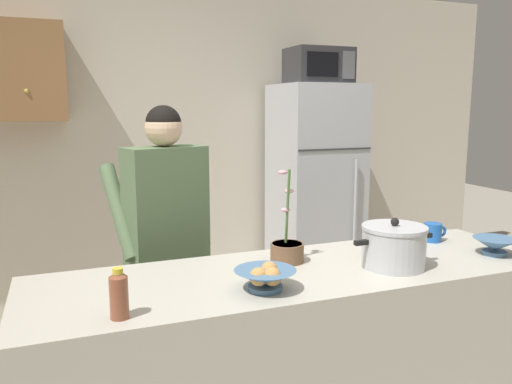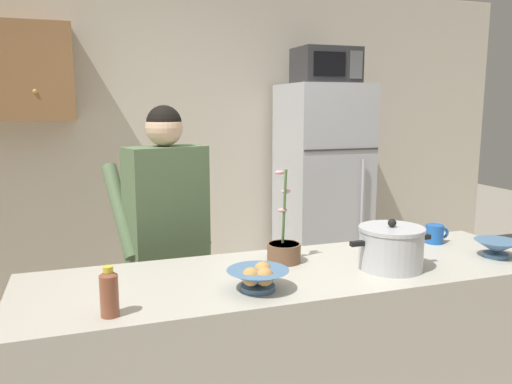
{
  "view_description": "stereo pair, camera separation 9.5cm",
  "coord_description": "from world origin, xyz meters",
  "px_view_note": "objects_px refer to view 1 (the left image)",
  "views": [
    {
      "loc": [
        -0.94,
        -1.88,
        1.61
      ],
      "look_at": [
        0.0,
        0.55,
        1.17
      ],
      "focal_mm": 35.75,
      "sensor_mm": 36.0,
      "label": 1
    },
    {
      "loc": [
        -0.85,
        -1.91,
        1.61
      ],
      "look_at": [
        0.0,
        0.55,
        1.17
      ],
      "focal_mm": 35.75,
      "sensor_mm": 36.0,
      "label": 2
    }
  ],
  "objects_px": {
    "microwave": "(319,66)",
    "empty_bowl": "(495,245)",
    "coffee_mug": "(433,232)",
    "bread_bowl": "(265,278)",
    "bottle_near_edge": "(119,294)",
    "person_near_pot": "(166,224)",
    "potted_orchid": "(287,249)",
    "cooking_pot": "(394,246)",
    "refrigerator": "(315,193)"
  },
  "relations": [
    {
      "from": "empty_bowl",
      "to": "bottle_near_edge",
      "type": "xyz_separation_m",
      "value": [
        -1.73,
        -0.11,
        0.04
      ]
    },
    {
      "from": "microwave",
      "to": "cooking_pot",
      "type": "height_order",
      "value": "microwave"
    },
    {
      "from": "empty_bowl",
      "to": "potted_orchid",
      "type": "bearing_deg",
      "value": 165.12
    },
    {
      "from": "person_near_pot",
      "to": "bottle_near_edge",
      "type": "xyz_separation_m",
      "value": [
        -0.34,
        -0.95,
        0.0
      ]
    },
    {
      "from": "microwave",
      "to": "empty_bowl",
      "type": "bearing_deg",
      "value": -92.63
    },
    {
      "from": "refrigerator",
      "to": "empty_bowl",
      "type": "height_order",
      "value": "refrigerator"
    },
    {
      "from": "bread_bowl",
      "to": "potted_orchid",
      "type": "bearing_deg",
      "value": 52.84
    },
    {
      "from": "refrigerator",
      "to": "microwave",
      "type": "relative_size",
      "value": 3.72
    },
    {
      "from": "person_near_pot",
      "to": "empty_bowl",
      "type": "bearing_deg",
      "value": -31.26
    },
    {
      "from": "bottle_near_edge",
      "to": "cooking_pot",
      "type": "bearing_deg",
      "value": 6.33
    },
    {
      "from": "empty_bowl",
      "to": "cooking_pot",
      "type": "bearing_deg",
      "value": 177.9
    },
    {
      "from": "person_near_pot",
      "to": "coffee_mug",
      "type": "height_order",
      "value": "person_near_pot"
    },
    {
      "from": "bread_bowl",
      "to": "bottle_near_edge",
      "type": "bearing_deg",
      "value": -173.22
    },
    {
      "from": "bottle_near_edge",
      "to": "empty_bowl",
      "type": "bearing_deg",
      "value": 3.63
    },
    {
      "from": "cooking_pot",
      "to": "person_near_pot",
      "type": "bearing_deg",
      "value": 135.32
    },
    {
      "from": "coffee_mug",
      "to": "potted_orchid",
      "type": "relative_size",
      "value": 0.31
    },
    {
      "from": "bread_bowl",
      "to": "empty_bowl",
      "type": "height_order",
      "value": "bread_bowl"
    },
    {
      "from": "cooking_pot",
      "to": "coffee_mug",
      "type": "relative_size",
      "value": 2.98
    },
    {
      "from": "microwave",
      "to": "person_near_pot",
      "type": "relative_size",
      "value": 0.3
    },
    {
      "from": "microwave",
      "to": "bottle_near_edge",
      "type": "distance_m",
      "value": 2.9
    },
    {
      "from": "coffee_mug",
      "to": "bottle_near_edge",
      "type": "height_order",
      "value": "bottle_near_edge"
    },
    {
      "from": "empty_bowl",
      "to": "bottle_near_edge",
      "type": "bearing_deg",
      "value": -176.37
    },
    {
      "from": "bottle_near_edge",
      "to": "potted_orchid",
      "type": "xyz_separation_m",
      "value": [
        0.77,
        0.36,
        -0.02
      ]
    },
    {
      "from": "person_near_pot",
      "to": "bread_bowl",
      "type": "xyz_separation_m",
      "value": [
        0.2,
        -0.88,
        -0.03
      ]
    },
    {
      "from": "coffee_mug",
      "to": "bottle_near_edge",
      "type": "xyz_separation_m",
      "value": [
        -1.62,
        -0.41,
        0.04
      ]
    },
    {
      "from": "bread_bowl",
      "to": "empty_bowl",
      "type": "bearing_deg",
      "value": 2.17
    },
    {
      "from": "coffee_mug",
      "to": "cooking_pot",
      "type": "bearing_deg",
      "value": -148.1
    },
    {
      "from": "bread_bowl",
      "to": "empty_bowl",
      "type": "xyz_separation_m",
      "value": [
        1.18,
        0.04,
        -0.0
      ]
    },
    {
      "from": "coffee_mug",
      "to": "bread_bowl",
      "type": "relative_size",
      "value": 0.55
    },
    {
      "from": "cooking_pot",
      "to": "empty_bowl",
      "type": "xyz_separation_m",
      "value": [
        0.55,
        -0.02,
        -0.05
      ]
    },
    {
      "from": "person_near_pot",
      "to": "empty_bowl",
      "type": "distance_m",
      "value": 1.62
    },
    {
      "from": "cooking_pot",
      "to": "empty_bowl",
      "type": "distance_m",
      "value": 0.56
    },
    {
      "from": "refrigerator",
      "to": "bottle_near_edge",
      "type": "relative_size",
      "value": 10.35
    },
    {
      "from": "coffee_mug",
      "to": "potted_orchid",
      "type": "bearing_deg",
      "value": -176.81
    },
    {
      "from": "coffee_mug",
      "to": "potted_orchid",
      "type": "xyz_separation_m",
      "value": [
        -0.85,
        -0.05,
        0.01
      ]
    },
    {
      "from": "bread_bowl",
      "to": "potted_orchid",
      "type": "relative_size",
      "value": 0.57
    },
    {
      "from": "refrigerator",
      "to": "empty_bowl",
      "type": "distance_m",
      "value": 1.98
    },
    {
      "from": "person_near_pot",
      "to": "empty_bowl",
      "type": "xyz_separation_m",
      "value": [
        1.38,
        -0.84,
        -0.04
      ]
    },
    {
      "from": "person_near_pot",
      "to": "cooking_pot",
      "type": "distance_m",
      "value": 1.17
    },
    {
      "from": "bottle_near_edge",
      "to": "potted_orchid",
      "type": "relative_size",
      "value": 0.41
    },
    {
      "from": "empty_bowl",
      "to": "potted_orchid",
      "type": "height_order",
      "value": "potted_orchid"
    },
    {
      "from": "empty_bowl",
      "to": "potted_orchid",
      "type": "xyz_separation_m",
      "value": [
        -0.95,
        0.25,
        0.01
      ]
    },
    {
      "from": "coffee_mug",
      "to": "microwave",
      "type": "bearing_deg",
      "value": 83.33
    },
    {
      "from": "bread_bowl",
      "to": "potted_orchid",
      "type": "height_order",
      "value": "potted_orchid"
    },
    {
      "from": "microwave",
      "to": "potted_orchid",
      "type": "distance_m",
      "value": 2.21
    },
    {
      "from": "microwave",
      "to": "cooking_pot",
      "type": "bearing_deg",
      "value": -108.41
    },
    {
      "from": "coffee_mug",
      "to": "empty_bowl",
      "type": "distance_m",
      "value": 0.32
    },
    {
      "from": "cooking_pot",
      "to": "bread_bowl",
      "type": "height_order",
      "value": "cooking_pot"
    },
    {
      "from": "cooking_pot",
      "to": "bottle_near_edge",
      "type": "xyz_separation_m",
      "value": [
        -1.17,
        -0.13,
        -0.01
      ]
    },
    {
      "from": "person_near_pot",
      "to": "bread_bowl",
      "type": "bearing_deg",
      "value": -77.06
    }
  ]
}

